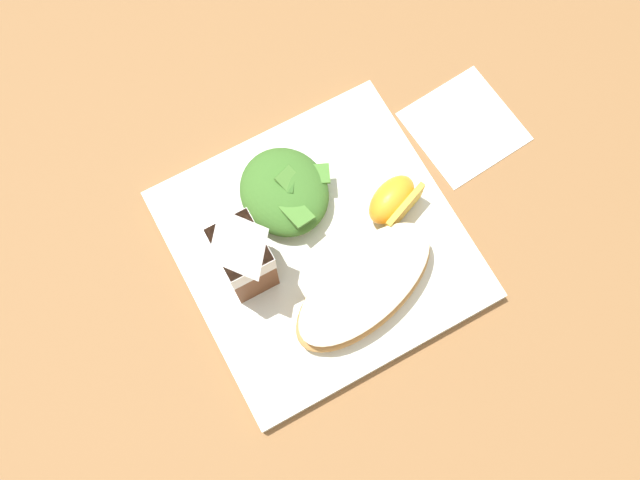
{
  "coord_description": "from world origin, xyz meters",
  "views": [
    {
      "loc": [
        -0.19,
        0.1,
        0.73
      ],
      "look_at": [
        0.0,
        0.0,
        0.03
      ],
      "focal_mm": 40.39,
      "sensor_mm": 36.0,
      "label": 1
    }
  ],
  "objects_px": {
    "paper_napkin": "(464,126)",
    "cheesy_pizza_bread": "(364,286)",
    "white_plate": "(320,245)",
    "orange_wedge_front": "(393,201)",
    "green_salad_pile": "(285,192)",
    "milk_carton": "(242,254)"
  },
  "relations": [
    {
      "from": "white_plate",
      "to": "paper_napkin",
      "type": "relative_size",
      "value": 2.55
    },
    {
      "from": "white_plate",
      "to": "orange_wedge_front",
      "type": "xyz_separation_m",
      "value": [
        -0.0,
        -0.08,
        0.03
      ]
    },
    {
      "from": "green_salad_pile",
      "to": "milk_carton",
      "type": "height_order",
      "value": "milk_carton"
    },
    {
      "from": "green_salad_pile",
      "to": "paper_napkin",
      "type": "bearing_deg",
      "value": -93.76
    },
    {
      "from": "milk_carton",
      "to": "paper_napkin",
      "type": "height_order",
      "value": "milk_carton"
    },
    {
      "from": "green_salad_pile",
      "to": "paper_napkin",
      "type": "relative_size",
      "value": 0.91
    },
    {
      "from": "milk_carton",
      "to": "white_plate",
      "type": "bearing_deg",
      "value": -97.1
    },
    {
      "from": "white_plate",
      "to": "paper_napkin",
      "type": "distance_m",
      "value": 0.21
    },
    {
      "from": "paper_napkin",
      "to": "white_plate",
      "type": "bearing_deg",
      "value": 102.5
    },
    {
      "from": "cheesy_pizza_bread",
      "to": "orange_wedge_front",
      "type": "bearing_deg",
      "value": -47.73
    },
    {
      "from": "paper_napkin",
      "to": "cheesy_pizza_bread",
      "type": "bearing_deg",
      "value": 119.92
    },
    {
      "from": "white_plate",
      "to": "paper_napkin",
      "type": "bearing_deg",
      "value": -77.5
    },
    {
      "from": "milk_carton",
      "to": "orange_wedge_front",
      "type": "relative_size",
      "value": 1.59
    },
    {
      "from": "white_plate",
      "to": "milk_carton",
      "type": "bearing_deg",
      "value": 82.9
    },
    {
      "from": "green_salad_pile",
      "to": "milk_carton",
      "type": "distance_m",
      "value": 0.09
    },
    {
      "from": "milk_carton",
      "to": "orange_wedge_front",
      "type": "height_order",
      "value": "milk_carton"
    },
    {
      "from": "cheesy_pizza_bread",
      "to": "green_salad_pile",
      "type": "height_order",
      "value": "green_salad_pile"
    },
    {
      "from": "green_salad_pile",
      "to": "orange_wedge_front",
      "type": "height_order",
      "value": "green_salad_pile"
    },
    {
      "from": "green_salad_pile",
      "to": "orange_wedge_front",
      "type": "relative_size",
      "value": 1.45
    },
    {
      "from": "green_salad_pile",
      "to": "milk_carton",
      "type": "bearing_deg",
      "value": 125.89
    },
    {
      "from": "cheesy_pizza_bread",
      "to": "milk_carton",
      "type": "relative_size",
      "value": 1.68
    },
    {
      "from": "white_plate",
      "to": "paper_napkin",
      "type": "height_order",
      "value": "white_plate"
    }
  ]
}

